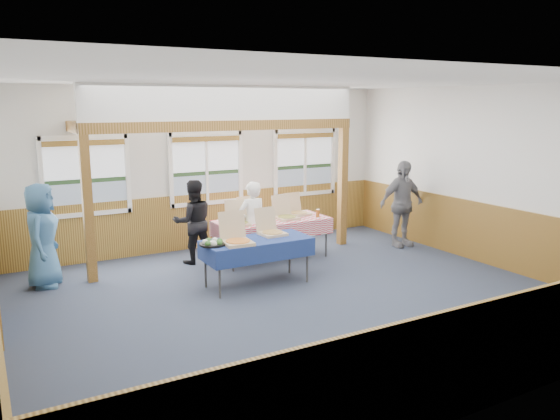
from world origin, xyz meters
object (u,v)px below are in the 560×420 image
(table_right, at_px, (272,222))
(table_left, at_px, (257,243))
(man_blue, at_px, (42,235))
(woman_black, at_px, (193,222))
(person_grey, at_px, (402,204))
(woman_white, at_px, (252,223))

(table_right, bearing_deg, table_left, -142.40)
(table_right, xyz_separation_m, man_blue, (-3.91, 0.38, 0.13))
(woman_black, height_order, person_grey, person_grey)
(table_right, height_order, woman_white, woman_white)
(table_left, xyz_separation_m, woman_black, (-0.44, 1.69, 0.07))
(woman_white, relative_size, woman_black, 0.99)
(table_left, relative_size, table_right, 0.78)
(table_right, distance_m, person_grey, 2.78)
(table_right, relative_size, woman_black, 1.49)
(table_right, relative_size, woman_white, 1.51)
(table_right, bearing_deg, woman_white, 179.87)
(person_grey, bearing_deg, woman_white, 176.69)
(table_left, relative_size, woman_black, 1.16)
(woman_black, bearing_deg, man_blue, 9.21)
(woman_black, xyz_separation_m, man_blue, (-2.55, -0.10, 0.07))
(woman_white, height_order, man_blue, man_blue)
(woman_black, distance_m, person_grey, 4.21)
(table_left, relative_size, man_blue, 1.07)
(man_blue, bearing_deg, woman_black, -68.19)
(table_left, xyz_separation_m, man_blue, (-2.98, 1.60, 0.14))
(table_left, xyz_separation_m, woman_white, (0.45, 1.09, 0.06))
(table_left, height_order, man_blue, man_blue)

